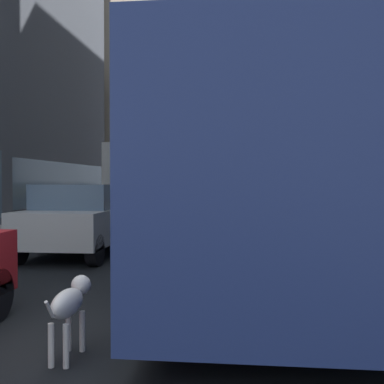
% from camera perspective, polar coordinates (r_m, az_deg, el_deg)
% --- Properties ---
extents(ground_plane, '(120.00, 120.00, 0.00)m').
position_cam_1_polar(ground_plane, '(39.65, 2.74, -1.20)').
color(ground_plane, black).
extents(sidewalk_left, '(2.40, 110.00, 0.15)m').
position_cam_1_polar(sidewalk_left, '(40.42, -5.35, -1.05)').
color(sidewalk_left, '#ADA89E').
rests_on(sidewalk_left, ground).
extents(sidewalk_right, '(2.40, 110.00, 0.15)m').
position_cam_1_polar(sidewalk_right, '(39.69, 10.98, -1.11)').
color(sidewalk_right, '#9E9991').
rests_on(sidewalk_right, ground).
extents(building_left_far, '(8.23, 23.99, 37.91)m').
position_cam_1_polar(building_left_far, '(52.55, -10.57, 20.39)').
color(building_left_far, '#A0937F').
rests_on(building_left_far, ground).
extents(building_right_far, '(8.57, 14.75, 27.05)m').
position_cam_1_polar(building_right_far, '(45.59, 18.80, 16.22)').
color(building_right_far, slate).
rests_on(building_right_far, ground).
extents(transit_bus, '(2.78, 11.53, 3.05)m').
position_cam_1_polar(transit_bus, '(9.26, 7.95, 1.85)').
color(transit_bus, '#33478C').
rests_on(transit_bus, ground).
extents(car_blue_hatchback, '(1.84, 4.46, 1.62)m').
position_cam_1_polar(car_blue_hatchback, '(34.39, 6.84, -0.20)').
color(car_blue_hatchback, '#4C6BB7').
rests_on(car_blue_hatchback, ground).
extents(car_white_van, '(1.83, 3.99, 1.62)m').
position_cam_1_polar(car_white_van, '(11.17, -13.24, -3.18)').
color(car_white_van, silver).
rests_on(car_white_van, ground).
extents(car_silver_sedan, '(1.90, 3.94, 1.62)m').
position_cam_1_polar(car_silver_sedan, '(35.58, -2.22, -0.15)').
color(car_silver_sedan, '#B7BABF').
rests_on(car_silver_sedan, ground).
extents(car_black_suv, '(1.71, 3.97, 1.62)m').
position_cam_1_polar(car_black_suv, '(44.10, -0.54, 0.12)').
color(car_black_suv, black).
rests_on(car_black_suv, ground).
extents(car_yellow_taxi, '(1.95, 3.94, 1.62)m').
position_cam_1_polar(car_yellow_taxi, '(42.21, 6.77, 0.06)').
color(car_yellow_taxi, yellow).
rests_on(car_yellow_taxi, ground).
extents(box_truck, '(2.30, 7.50, 3.05)m').
position_cam_1_polar(box_truck, '(19.64, -4.59, 1.20)').
color(box_truck, silver).
rests_on(box_truck, ground).
extents(dalmatian_dog, '(0.22, 0.96, 0.72)m').
position_cam_1_polar(dalmatian_dog, '(4.74, -14.68, -12.99)').
color(dalmatian_dog, white).
rests_on(dalmatian_dog, ground).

